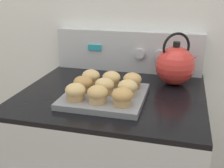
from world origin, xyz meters
name	(u,v)px	position (x,y,z in m)	size (l,w,h in m)	color
wall_back	(131,11)	(0.00, 0.70, 1.20)	(8.00, 0.05, 2.40)	silver
control_panel	(128,51)	(0.00, 0.65, 1.01)	(0.72, 0.07, 0.20)	#B7BABF
muffin_pan	(105,96)	(-0.01, 0.27, 0.92)	(0.30, 0.30, 0.02)	slate
muffin_r0_c0	(75,92)	(-0.10, 0.18, 0.96)	(0.07, 0.07, 0.06)	tan
muffin_r0_c1	(98,94)	(-0.01, 0.18, 0.96)	(0.07, 0.07, 0.06)	tan
muffin_r0_c2	(122,97)	(0.08, 0.18, 0.96)	(0.07, 0.07, 0.06)	tan
muffin_r1_c0	(83,84)	(-0.10, 0.27, 0.96)	(0.07, 0.07, 0.06)	#A37A4C
muffin_r1_c1	(105,86)	(-0.01, 0.26, 0.96)	(0.07, 0.07, 0.06)	tan
muffin_r1_c2	(128,88)	(0.08, 0.27, 0.96)	(0.07, 0.07, 0.06)	tan
muffin_r2_c0	(91,77)	(-0.09, 0.35, 0.96)	(0.07, 0.07, 0.06)	olive
muffin_r2_c1	(111,79)	(-0.01, 0.35, 0.96)	(0.07, 0.07, 0.06)	olive
muffin_r2_c2	(132,81)	(0.08, 0.35, 0.96)	(0.07, 0.07, 0.06)	olive
tea_kettle	(175,65)	(0.24, 0.50, 1.00)	(0.19, 0.17, 0.23)	red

